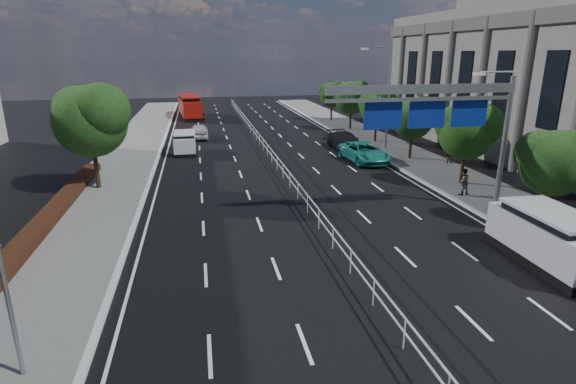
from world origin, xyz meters
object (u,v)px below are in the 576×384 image
object	(u,v)px
overhead_gantry	(442,108)
pedestrian_b	(463,182)
red_bus	(189,106)
near_car_silver	(199,131)
pedestrian_a	(450,151)
near_car_dark	(198,114)
white_minivan	(185,143)
parked_car_teal	(364,152)
parked_car_dark	(345,141)
silver_minivan	(550,238)

from	to	relation	value
overhead_gantry	pedestrian_b	world-z (taller)	overhead_gantry
red_bus	near_car_silver	size ratio (longest dim) A/B	2.30
overhead_gantry	pedestrian_a	world-z (taller)	overhead_gantry
red_bus	pedestrian_a	xyz separation A→B (m)	(20.05, -31.56, -0.45)
red_bus	near_car_dark	world-z (taller)	red_bus
white_minivan	parked_car_teal	bearing A→B (deg)	-23.97
white_minivan	pedestrian_a	bearing A→B (deg)	-22.87
parked_car_dark	near_car_silver	bearing A→B (deg)	142.86
white_minivan	silver_minivan	bearing A→B (deg)	-58.87
parked_car_teal	pedestrian_a	bearing A→B (deg)	-26.11
overhead_gantry	parked_car_teal	xyz separation A→B (m)	(0.50, 11.95, -4.85)
white_minivan	silver_minivan	world-z (taller)	silver_minivan
overhead_gantry	pedestrian_a	bearing A→B (deg)	55.51
near_car_dark	parked_car_teal	world-z (taller)	parked_car_teal
near_car_silver	near_car_dark	world-z (taller)	near_car_silver
red_bus	pedestrian_a	distance (m)	37.39
white_minivan	parked_car_teal	world-z (taller)	white_minivan
pedestrian_a	near_car_silver	bearing A→B (deg)	-43.53
white_minivan	silver_minivan	distance (m)	29.06
white_minivan	pedestrian_b	bearing A→B (deg)	-44.25
pedestrian_b	overhead_gantry	bearing A→B (deg)	29.83
red_bus	overhead_gantry	bearing A→B (deg)	-78.07
silver_minivan	white_minivan	bearing A→B (deg)	122.51
white_minivan	near_car_silver	distance (m)	7.00
near_car_silver	silver_minivan	size ratio (longest dim) A/B	0.80
red_bus	parked_car_teal	world-z (taller)	red_bus
silver_minivan	parked_car_teal	distance (m)	18.67
overhead_gantry	red_bus	world-z (taller)	overhead_gantry
parked_car_teal	parked_car_dark	distance (m)	4.97
overhead_gantry	pedestrian_b	size ratio (longest dim) A/B	6.32
silver_minivan	pedestrian_b	world-z (taller)	silver_minivan
pedestrian_b	red_bus	bearing A→B (deg)	-71.41
red_bus	near_car_silver	distance (m)	16.29
red_bus	silver_minivan	distance (m)	50.22
white_minivan	near_car_dark	bearing A→B (deg)	86.35
near_car_silver	overhead_gantry	bearing A→B (deg)	116.57
red_bus	parked_car_dark	distance (m)	28.08
white_minivan	parked_car_dark	size ratio (longest dim) A/B	0.82
overhead_gantry	near_car_silver	size ratio (longest dim) A/B	2.36
red_bus	parked_car_dark	world-z (taller)	red_bus
near_car_silver	parked_car_teal	world-z (taller)	parked_car_teal
near_car_silver	pedestrian_b	world-z (taller)	pedestrian_b
parked_car_teal	pedestrian_b	world-z (taller)	pedestrian_b
parked_car_teal	pedestrian_a	world-z (taller)	pedestrian_a
red_bus	silver_minivan	size ratio (longest dim) A/B	1.84
near_car_dark	parked_car_dark	bearing A→B (deg)	119.08
near_car_dark	pedestrian_a	bearing A→B (deg)	121.69
parked_car_teal	overhead_gantry	bearing A→B (deg)	-98.42
red_bus	pedestrian_a	bearing A→B (deg)	-63.62
silver_minivan	pedestrian_a	distance (m)	17.16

